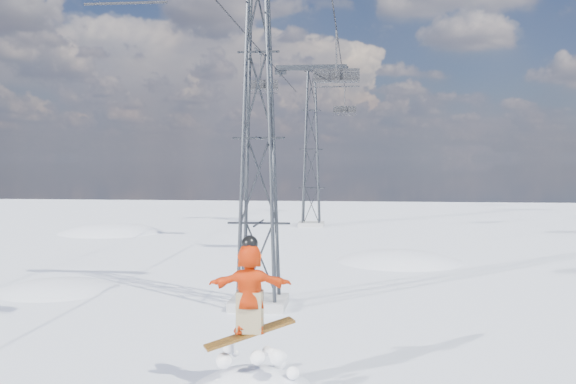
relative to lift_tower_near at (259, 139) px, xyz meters
name	(u,v)px	position (x,y,z in m)	size (l,w,h in m)	color
lift_tower_near	(259,139)	(0.00, 0.00, 0.00)	(5.20, 1.80, 11.43)	#999999
lift_tower_far	(311,150)	(0.00, 25.00, 0.00)	(5.20, 1.80, 11.43)	#999999
haul_cables	(293,37)	(0.00, 11.50, 5.38)	(4.46, 51.00, 0.06)	black
lift_chair_mid	(336,77)	(2.20, 9.88, 3.22)	(2.18, 0.63, 2.70)	black
lift_chair_far	(261,86)	(-2.20, 15.41, 3.46)	(1.94, 0.56, 2.41)	black
lift_chair_extra	(345,110)	(2.20, 34.07, 3.47)	(1.93, 0.55, 2.39)	black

